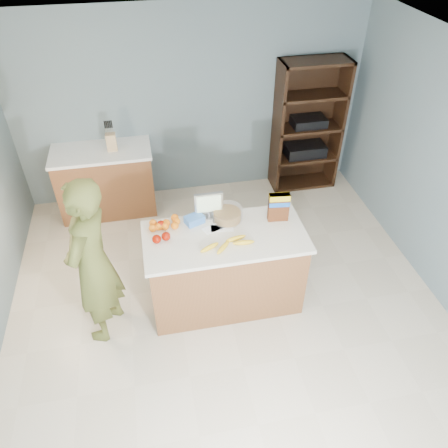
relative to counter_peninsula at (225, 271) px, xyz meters
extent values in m
cube|color=beige|center=(0.00, -0.30, -0.42)|extent=(4.50, 5.00, 0.02)
cube|color=slate|center=(0.00, 2.20, 0.83)|extent=(4.50, 0.02, 2.50)
cube|color=white|center=(0.00, -0.30, 2.08)|extent=(4.50, 5.00, 0.02)
cube|color=brown|center=(0.00, 0.00, 0.01)|extent=(1.50, 0.70, 0.86)
cube|color=silver|center=(0.00, 0.00, 0.46)|extent=(1.56, 0.76, 0.04)
cube|color=black|center=(0.00, 0.00, -0.37)|extent=(1.46, 0.66, 0.10)
cube|color=brown|center=(-1.20, 1.90, 0.01)|extent=(1.20, 0.60, 0.86)
cube|color=white|center=(-1.20, 1.90, 0.46)|extent=(1.24, 0.62, 0.04)
cube|color=black|center=(1.55, 2.18, 0.48)|extent=(0.90, 0.04, 1.80)
cube|color=black|center=(1.12, 2.00, 0.48)|extent=(0.04, 0.40, 1.80)
cube|color=black|center=(1.98, 2.00, 0.48)|extent=(0.04, 0.40, 1.80)
cube|color=black|center=(1.55, 2.00, -0.40)|extent=(0.90, 0.40, 0.04)
cube|color=black|center=(1.55, 2.00, 0.03)|extent=(0.90, 0.40, 0.04)
cube|color=black|center=(1.55, 2.00, 0.48)|extent=(0.90, 0.40, 0.04)
cube|color=black|center=(1.55, 2.00, 0.93)|extent=(0.90, 0.40, 0.04)
cube|color=black|center=(1.55, 2.00, 1.36)|extent=(0.90, 0.40, 0.04)
cube|color=black|center=(1.55, 2.00, 0.13)|extent=(0.55, 0.32, 0.16)
cube|color=black|center=(1.55, 2.00, 0.56)|extent=(0.45, 0.30, 0.12)
imported|color=#515624|center=(-1.23, -0.12, 0.46)|extent=(0.62, 0.75, 1.75)
cube|color=tan|center=(-1.04, 1.88, 0.59)|extent=(0.12, 0.10, 0.22)
cylinder|color=black|center=(-1.08, 1.88, 0.75)|extent=(0.02, 0.02, 0.09)
cylinder|color=black|center=(-1.06, 1.88, 0.75)|extent=(0.02, 0.02, 0.09)
cylinder|color=black|center=(-1.04, 1.88, 0.75)|extent=(0.02, 0.02, 0.09)
cylinder|color=black|center=(-1.02, 1.88, 0.75)|extent=(0.02, 0.02, 0.09)
cylinder|color=black|center=(-1.00, 1.88, 0.75)|extent=(0.02, 0.02, 0.09)
cube|color=white|center=(-0.09, 0.13, 0.49)|extent=(0.25, 0.19, 0.00)
cube|color=white|center=(-0.01, 0.11, 0.49)|extent=(0.23, 0.14, 0.00)
ellipsoid|color=yellow|center=(-0.18, -0.16, 0.51)|extent=(0.21, 0.13, 0.05)
ellipsoid|color=yellow|center=(-0.06, -0.19, 0.51)|extent=(0.17, 0.18, 0.05)
ellipsoid|color=yellow|center=(0.08, -0.09, 0.51)|extent=(0.21, 0.09, 0.05)
ellipsoid|color=yellow|center=(0.14, -0.16, 0.51)|extent=(0.21, 0.06, 0.05)
sphere|color=#911001|center=(-0.58, 0.23, 0.53)|extent=(0.09, 0.09, 0.09)
sphere|color=#911001|center=(-0.55, 0.05, 0.53)|extent=(0.09, 0.09, 0.09)
sphere|color=#911001|center=(-0.64, 0.02, 0.53)|extent=(0.09, 0.09, 0.09)
sphere|color=orange|center=(-0.61, 0.21, 0.52)|extent=(0.08, 0.08, 0.08)
sphere|color=orange|center=(-0.53, 0.25, 0.52)|extent=(0.08, 0.08, 0.08)
sphere|color=orange|center=(-0.46, 0.19, 0.52)|extent=(0.08, 0.08, 0.08)
sphere|color=orange|center=(-0.43, 0.26, 0.52)|extent=(0.08, 0.08, 0.08)
sphere|color=orange|center=(-0.66, 0.27, 0.52)|extent=(0.08, 0.08, 0.08)
sphere|color=orange|center=(-0.55, 0.22, 0.52)|extent=(0.08, 0.08, 0.08)
sphere|color=orange|center=(-0.44, 0.32, 0.52)|extent=(0.08, 0.08, 0.08)
sphere|color=orange|center=(-0.67, 0.20, 0.52)|extent=(0.08, 0.08, 0.08)
sphere|color=orange|center=(-0.55, 0.20, 0.52)|extent=(0.08, 0.08, 0.08)
cube|color=blue|center=(-0.26, 0.25, 0.52)|extent=(0.21, 0.18, 0.08)
cylinder|color=#267219|center=(0.07, 0.24, 0.53)|extent=(0.27, 0.27, 0.09)
cylinder|color=white|center=(0.07, 0.24, 0.55)|extent=(0.30, 0.30, 0.13)
cylinder|color=silver|center=(-0.10, 0.32, 0.49)|extent=(0.12, 0.12, 0.01)
cylinder|color=silver|center=(-0.10, 0.32, 0.52)|extent=(0.02, 0.02, 0.05)
cube|color=silver|center=(-0.10, 0.32, 0.66)|extent=(0.28, 0.04, 0.22)
cube|color=yellow|center=(-0.10, 0.30, 0.66)|extent=(0.24, 0.00, 0.18)
cube|color=#592B14|center=(0.56, 0.14, 0.64)|extent=(0.21, 0.09, 0.30)
cube|color=yellow|center=(0.56, 0.14, 0.76)|extent=(0.21, 0.10, 0.06)
cube|color=blue|center=(0.56, 0.14, 0.69)|extent=(0.21, 0.10, 0.05)
camera|label=1|loc=(-0.63, -3.09, 3.18)|focal=35.00mm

